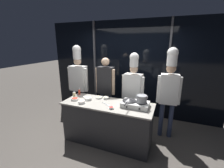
{
  "coord_description": "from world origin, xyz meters",
  "views": [
    {
      "loc": [
        1.15,
        -2.63,
        2.09
      ],
      "look_at": [
        0.0,
        0.25,
        1.23
      ],
      "focal_mm": 24.0,
      "sensor_mm": 36.0,
      "label": 1
    }
  ],
  "objects": [
    {
      "name": "portable_stove",
      "position": [
        0.57,
        0.05,
        0.93
      ],
      "size": [
        0.52,
        0.36,
        0.11
      ],
      "color": "silver",
      "rests_on": "demo_counter"
    },
    {
      "name": "chef_line",
      "position": [
        1.15,
        0.65,
        1.2
      ],
      "size": [
        0.49,
        0.22,
        2.0
      ],
      "rotation": [
        0.0,
        0.0,
        3.21
      ],
      "color": "#2D3856",
      "rests_on": "ground_plane"
    },
    {
      "name": "squeeze_bottle_oil",
      "position": [
        -0.83,
        0.02,
        0.96
      ],
      "size": [
        0.07,
        0.07,
        0.16
      ],
      "color": "beige",
      "rests_on": "demo_counter"
    },
    {
      "name": "ground_plane",
      "position": [
        0.0,
        0.0,
        0.0
      ],
      "size": [
        24.0,
        24.0,
        0.0
      ],
      "primitive_type": "plane",
      "color": "#47423D"
    },
    {
      "name": "frying_pan",
      "position": [
        0.45,
        0.04,
        1.01
      ],
      "size": [
        0.28,
        0.48,
        0.05
      ],
      "color": "#232326",
      "rests_on": "portable_stove"
    },
    {
      "name": "chef_sous",
      "position": [
        0.36,
        0.7,
        1.09
      ],
      "size": [
        0.54,
        0.26,
        1.88
      ],
      "rotation": [
        0.0,
        0.0,
        3.02
      ],
      "color": "#232326",
      "rests_on": "ground_plane"
    },
    {
      "name": "chef_head",
      "position": [
        -1.15,
        0.68,
        1.17
      ],
      "size": [
        0.59,
        0.23,
        2.03
      ],
      "rotation": [
        0.0,
        0.0,
        3.14
      ],
      "color": "#232326",
      "rests_on": "ground_plane"
    },
    {
      "name": "serving_spoon_slotted",
      "position": [
        0.02,
        -0.08,
        0.89
      ],
      "size": [
        0.22,
        0.15,
        0.02
      ],
      "color": "#B2B5BA",
      "rests_on": "demo_counter"
    },
    {
      "name": "window_wall_back",
      "position": [
        0.0,
        1.54,
        1.35
      ],
      "size": [
        5.05,
        0.09,
        2.7
      ],
      "color": "black",
      "rests_on": "ground_plane"
    },
    {
      "name": "prep_bowl_shrimp",
      "position": [
        -0.5,
        -0.2,
        0.91
      ],
      "size": [
        0.14,
        0.14,
        0.05
      ],
      "color": "white",
      "rests_on": "demo_counter"
    },
    {
      "name": "prep_bowl_chili_flakes",
      "position": [
        -0.74,
        -0.1,
        0.91
      ],
      "size": [
        0.17,
        0.17,
        0.05
      ],
      "color": "white",
      "rests_on": "demo_counter"
    },
    {
      "name": "prep_bowl_bean_sprouts",
      "position": [
        -0.48,
        0.02,
        0.91
      ],
      "size": [
        0.16,
        0.16,
        0.05
      ],
      "color": "white",
      "rests_on": "demo_counter"
    },
    {
      "name": "person_guest",
      "position": [
        -0.34,
        0.67,
        1.07
      ],
      "size": [
        0.53,
        0.24,
        1.74
      ],
      "rotation": [
        0.0,
        0.0,
        3.07
      ],
      "color": "#2D3856",
      "rests_on": "ground_plane"
    },
    {
      "name": "prep_bowl_bell_pepper",
      "position": [
        0.17,
        -0.21,
        0.9
      ],
      "size": [
        0.1,
        0.1,
        0.04
      ],
      "color": "white",
      "rests_on": "demo_counter"
    },
    {
      "name": "prep_bowl_garlic",
      "position": [
        -0.6,
        0.11,
        0.9
      ],
      "size": [
        0.1,
        0.1,
        0.03
      ],
      "color": "white",
      "rests_on": "demo_counter"
    },
    {
      "name": "stock_pot",
      "position": [
        0.69,
        0.05,
        1.06
      ],
      "size": [
        0.22,
        0.2,
        0.14
      ],
      "color": "#93969B",
      "rests_on": "portable_stove"
    },
    {
      "name": "demo_counter",
      "position": [
        0.0,
        0.0,
        0.44
      ],
      "size": [
        1.88,
        0.71,
        0.88
      ],
      "color": "#2D2D30",
      "rests_on": "ground_plane"
    },
    {
      "name": "prep_bowl_noodles",
      "position": [
        -0.13,
        0.22,
        0.91
      ],
      "size": [
        0.12,
        0.12,
        0.05
      ],
      "color": "white",
      "rests_on": "demo_counter"
    },
    {
      "name": "squeeze_bottle_chili",
      "position": [
        -0.85,
        0.24,
        0.96
      ],
      "size": [
        0.05,
        0.05,
        0.17
      ],
      "color": "red",
      "rests_on": "demo_counter"
    },
    {
      "name": "prep_bowl_ginger",
      "position": [
        -0.3,
        0.2,
        0.9
      ],
      "size": [
        0.16,
        0.16,
        0.04
      ],
      "color": "white",
      "rests_on": "demo_counter"
    }
  ]
}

